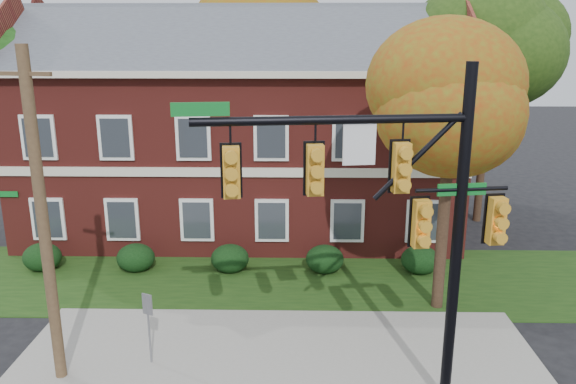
{
  "coord_description": "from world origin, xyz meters",
  "views": [
    {
      "loc": [
        0.53,
        -12.56,
        8.36
      ],
      "look_at": [
        0.22,
        3.0,
        4.1
      ],
      "focal_mm": 35.0,
      "sensor_mm": 36.0,
      "label": 1
    }
  ],
  "objects_px": {
    "hedge_center": "(230,258)",
    "tree_right_rear": "(502,44)",
    "hedge_far_right": "(420,260)",
    "hedge_right": "(325,259)",
    "tree_far_rear": "(278,30)",
    "apartment_building": "(242,118)",
    "traffic_signal": "(396,207)",
    "tree_left_rear": "(4,81)",
    "utility_pole": "(43,222)",
    "tree_near_right": "(462,99)",
    "hedge_far_left": "(42,257)",
    "sign_post": "(148,317)",
    "hedge_left": "(136,258)"
  },
  "relations": [
    {
      "from": "hedge_center",
      "to": "tree_right_rear",
      "type": "height_order",
      "value": "tree_right_rear"
    },
    {
      "from": "hedge_far_right",
      "to": "tree_right_rear",
      "type": "height_order",
      "value": "tree_right_rear"
    },
    {
      "from": "hedge_right",
      "to": "tree_far_rear",
      "type": "bearing_deg",
      "value": 99.36
    },
    {
      "from": "apartment_building",
      "to": "hedge_center",
      "type": "height_order",
      "value": "apartment_building"
    },
    {
      "from": "tree_right_rear",
      "to": "hedge_right",
      "type": "bearing_deg",
      "value": -141.98
    },
    {
      "from": "hedge_far_right",
      "to": "tree_far_rear",
      "type": "bearing_deg",
      "value": 113.37
    },
    {
      "from": "hedge_center",
      "to": "traffic_signal",
      "type": "xyz_separation_m",
      "value": [
        4.59,
        -7.87,
        4.39
      ]
    },
    {
      "from": "tree_left_rear",
      "to": "utility_pole",
      "type": "height_order",
      "value": "tree_left_rear"
    },
    {
      "from": "hedge_right",
      "to": "hedge_far_right",
      "type": "height_order",
      "value": "same"
    },
    {
      "from": "hedge_far_right",
      "to": "tree_near_right",
      "type": "height_order",
      "value": "tree_near_right"
    },
    {
      "from": "hedge_far_right",
      "to": "tree_left_rear",
      "type": "height_order",
      "value": "tree_left_rear"
    },
    {
      "from": "hedge_far_left",
      "to": "tree_right_rear",
      "type": "distance_m",
      "value": 20.75
    },
    {
      "from": "apartment_building",
      "to": "utility_pole",
      "type": "bearing_deg",
      "value": -106.12
    },
    {
      "from": "utility_pole",
      "to": "sign_post",
      "type": "relative_size",
      "value": 4.04
    },
    {
      "from": "hedge_right",
      "to": "sign_post",
      "type": "height_order",
      "value": "sign_post"
    },
    {
      "from": "hedge_left",
      "to": "tree_near_right",
      "type": "bearing_deg",
      "value": -14.81
    },
    {
      "from": "hedge_center",
      "to": "tree_near_right",
      "type": "height_order",
      "value": "tree_near_right"
    },
    {
      "from": "tree_near_right",
      "to": "hedge_center",
      "type": "bearing_deg",
      "value": 158.58
    },
    {
      "from": "apartment_building",
      "to": "hedge_center",
      "type": "bearing_deg",
      "value": -90.0
    },
    {
      "from": "hedge_center",
      "to": "utility_pole",
      "type": "bearing_deg",
      "value": -117.07
    },
    {
      "from": "hedge_far_left",
      "to": "tree_left_rear",
      "type": "height_order",
      "value": "tree_left_rear"
    },
    {
      "from": "hedge_far_right",
      "to": "sign_post",
      "type": "height_order",
      "value": "sign_post"
    },
    {
      "from": "hedge_far_left",
      "to": "utility_pole",
      "type": "xyz_separation_m",
      "value": [
        3.51,
        -6.84,
        3.66
      ]
    },
    {
      "from": "tree_far_rear",
      "to": "tree_right_rear",
      "type": "bearing_deg",
      "value": -35.0
    },
    {
      "from": "hedge_right",
      "to": "tree_left_rear",
      "type": "xyz_separation_m",
      "value": [
        -13.23,
        4.14,
        6.16
      ]
    },
    {
      "from": "hedge_far_right",
      "to": "tree_far_rear",
      "type": "height_order",
      "value": "tree_far_rear"
    },
    {
      "from": "hedge_left",
      "to": "hedge_far_right",
      "type": "bearing_deg",
      "value": 0.0
    },
    {
      "from": "tree_far_rear",
      "to": "hedge_far_right",
      "type": "bearing_deg",
      "value": -66.63
    },
    {
      "from": "apartment_building",
      "to": "tree_right_rear",
      "type": "relative_size",
      "value": 1.77
    },
    {
      "from": "hedge_far_left",
      "to": "hedge_right",
      "type": "height_order",
      "value": "same"
    },
    {
      "from": "hedge_center",
      "to": "sign_post",
      "type": "height_order",
      "value": "sign_post"
    },
    {
      "from": "tree_near_right",
      "to": "hedge_right",
      "type": "bearing_deg",
      "value": 142.72
    },
    {
      "from": "tree_far_rear",
      "to": "utility_pole",
      "type": "height_order",
      "value": "tree_far_rear"
    },
    {
      "from": "apartment_building",
      "to": "hedge_far_right",
      "type": "height_order",
      "value": "apartment_building"
    },
    {
      "from": "tree_right_rear",
      "to": "tree_far_rear",
      "type": "xyz_separation_m",
      "value": [
        -9.97,
        6.98,
        0.72
      ]
    },
    {
      "from": "hedge_right",
      "to": "tree_right_rear",
      "type": "xyz_separation_m",
      "value": [
        7.81,
        6.11,
        7.6
      ]
    },
    {
      "from": "hedge_center",
      "to": "hedge_far_right",
      "type": "height_order",
      "value": "same"
    },
    {
      "from": "hedge_right",
      "to": "hedge_center",
      "type": "bearing_deg",
      "value": 180.0
    },
    {
      "from": "tree_right_rear",
      "to": "hedge_far_left",
      "type": "bearing_deg",
      "value": -161.55
    },
    {
      "from": "hedge_center",
      "to": "hedge_far_right",
      "type": "xyz_separation_m",
      "value": [
        7.0,
        0.0,
        0.0
      ]
    },
    {
      "from": "hedge_far_left",
      "to": "sign_post",
      "type": "distance_m",
      "value": 8.42
    },
    {
      "from": "hedge_left",
      "to": "tree_far_rear",
      "type": "xyz_separation_m",
      "value": [
        4.84,
        13.09,
        8.32
      ]
    },
    {
      "from": "hedge_right",
      "to": "traffic_signal",
      "type": "xyz_separation_m",
      "value": [
        1.09,
        -7.87,
        4.39
      ]
    },
    {
      "from": "utility_pole",
      "to": "hedge_left",
      "type": "bearing_deg",
      "value": 101.36
    },
    {
      "from": "tree_near_right",
      "to": "sign_post",
      "type": "distance_m",
      "value": 10.62
    },
    {
      "from": "apartment_building",
      "to": "tree_far_rear",
      "type": "relative_size",
      "value": 1.63
    },
    {
      "from": "tree_right_rear",
      "to": "utility_pole",
      "type": "relative_size",
      "value": 1.29
    },
    {
      "from": "tree_left_rear",
      "to": "traffic_signal",
      "type": "distance_m",
      "value": 18.77
    },
    {
      "from": "tree_left_rear",
      "to": "sign_post",
      "type": "height_order",
      "value": "tree_left_rear"
    },
    {
      "from": "hedge_left",
      "to": "traffic_signal",
      "type": "distance_m",
      "value": 12.11
    }
  ]
}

